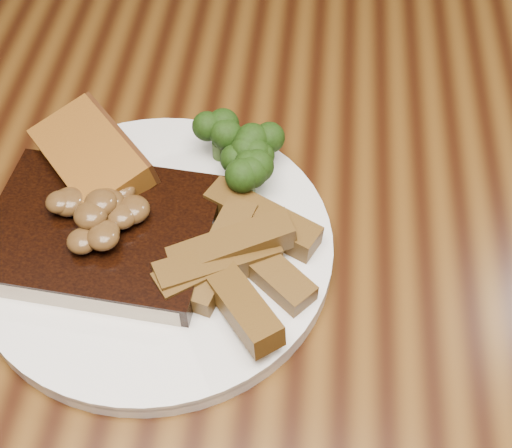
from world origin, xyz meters
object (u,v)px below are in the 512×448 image
at_px(steak, 101,233).
at_px(garlic_bread, 95,174).
at_px(potato_wedges, 251,253).
at_px(dining_table, 246,303).
at_px(chair_far, 367,16).
at_px(plate, 157,248).

height_order(steak, garlic_bread, steak).
distance_m(steak, garlic_bread, 0.06).
relative_size(steak, potato_wedges, 1.38).
relative_size(dining_table, chair_far, 1.77).
height_order(dining_table, chair_far, chair_far).
xyz_separation_m(chair_far, potato_wedges, (-0.12, -0.70, 0.28)).
bearing_deg(potato_wedges, steak, 176.53).
relative_size(plate, potato_wedges, 2.27).
height_order(chair_far, garlic_bread, chair_far).
distance_m(dining_table, plate, 0.12).
relative_size(dining_table, potato_wedges, 13.35).
bearing_deg(chair_far, steak, 49.43).
bearing_deg(steak, chair_far, 76.37).
bearing_deg(garlic_bread, dining_table, 31.82).
relative_size(dining_table, plate, 5.87).
xyz_separation_m(dining_table, chair_far, (0.13, 0.67, -0.16)).
bearing_deg(chair_far, potato_wedges, 58.40).
height_order(plate, steak, steak).
height_order(dining_table, potato_wedges, potato_wedges).
bearing_deg(potato_wedges, dining_table, 105.47).
bearing_deg(steak, garlic_bread, 113.39).
height_order(chair_far, steak, chair_far).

